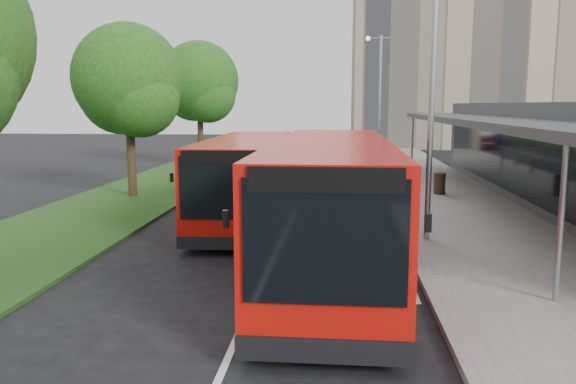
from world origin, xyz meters
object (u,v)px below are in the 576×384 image
object	(u,v)px
lamp_post_near	(430,75)
litter_bin	(439,184)
tree_far	(199,86)
bollard	(388,164)
bus_second	(247,178)
car_far	(313,138)
bus_main	(331,204)
car_near	(343,142)
lamp_post_far	(378,92)
tree_mid	(128,86)

from	to	relation	value
lamp_post_near	litter_bin	world-z (taller)	lamp_post_near
tree_far	bollard	xyz separation A→B (m)	(11.52, -2.95, -4.46)
lamp_post_near	bollard	bearing A→B (deg)	88.60
bus_second	car_far	world-z (taller)	bus_second
bollard	lamp_post_near	bearing A→B (deg)	-91.40
litter_bin	bus_second	bearing A→B (deg)	-144.33
lamp_post_near	bus_main	xyz separation A→B (m)	(-2.59, -2.76, -3.13)
car_near	lamp_post_far	bearing A→B (deg)	-89.93
bus_main	car_near	bearing A→B (deg)	89.31
tree_mid	bollard	bearing A→B (deg)	38.16
lamp_post_near	car_far	world-z (taller)	lamp_post_near
tree_far	car_near	xyz separation A→B (m)	(9.14, 16.21, -4.49)
lamp_post_near	tree_mid	bearing A→B (deg)	147.64
litter_bin	bollard	world-z (taller)	bollard
bus_second	bollard	size ratio (longest dim) A/B	10.93
tree_mid	lamp_post_far	xyz separation A→B (m)	(11.13, 12.95, 0.04)
lamp_post_far	car_near	world-z (taller)	lamp_post_far
litter_bin	car_far	size ratio (longest dim) A/B	0.27
lamp_post_near	litter_bin	bearing A→B (deg)	77.33
litter_bin	car_far	bearing A→B (deg)	101.56
bus_second	lamp_post_far	bearing A→B (deg)	70.54
tree_mid	car_far	size ratio (longest dim) A/B	2.15
lamp_post_near	litter_bin	size ratio (longest dim) A/B	8.92
lamp_post_near	lamp_post_far	world-z (taller)	same
litter_bin	car_near	size ratio (longest dim) A/B	0.27
bollard	car_far	xyz separation A→B (m)	(-5.48, 26.14, -0.05)
car_near	litter_bin	bearing A→B (deg)	-89.24
tree_far	litter_bin	bearing A→B (deg)	-39.68
tree_mid	litter_bin	bearing A→B (deg)	5.38
tree_mid	lamp_post_near	world-z (taller)	lamp_post_near
bus_second	litter_bin	bearing A→B (deg)	34.23
tree_far	litter_bin	size ratio (longest dim) A/B	8.75
litter_bin	bollard	xyz separation A→B (m)	(-1.47, 7.83, 0.01)
lamp_post_near	car_far	xyz separation A→B (m)	(-5.09, 42.24, -4.16)
car_far	lamp_post_far	bearing A→B (deg)	-99.91
tree_far	car_far	size ratio (longest dim) A/B	2.33
tree_far	lamp_post_near	size ratio (longest dim) A/B	0.98
tree_far	car_near	distance (m)	19.15
tree_far	lamp_post_near	distance (m)	22.07
lamp_post_far	car_near	size ratio (longest dim) A/B	2.38
tree_far	car_far	bearing A→B (deg)	75.41
bus_main	lamp_post_far	bearing A→B (deg)	83.72
bus_second	bollard	bearing A→B (deg)	64.26
car_near	car_far	world-z (taller)	car_near
lamp_post_far	tree_mid	bearing A→B (deg)	-130.68
bus_second	bollard	world-z (taller)	bus_second
bus_second	lamp_post_near	bearing A→B (deg)	-29.55
car_near	bus_main	bearing A→B (deg)	-98.27
lamp_post_near	lamp_post_far	bearing A→B (deg)	90.00
lamp_post_far	bus_second	distance (m)	18.22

